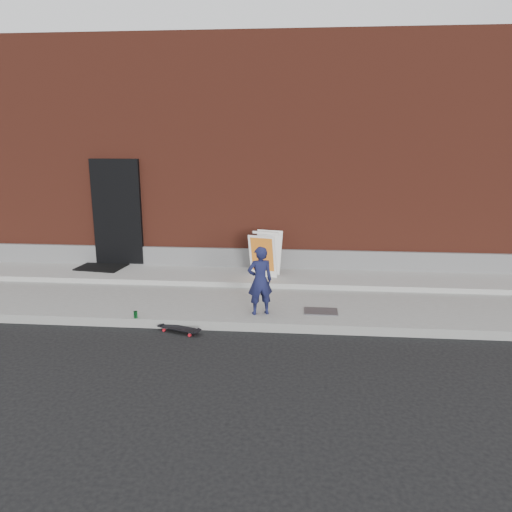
# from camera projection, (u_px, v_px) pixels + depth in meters

# --- Properties ---
(ground) EXTENTS (80.00, 80.00, 0.00)m
(ground) POSITION_uv_depth(u_px,v_px,m) (215.00, 331.00, 7.92)
(ground) COLOR black
(ground) RESTS_ON ground
(sidewalk) EXTENTS (20.00, 3.00, 0.15)m
(sidewalk) POSITION_uv_depth(u_px,v_px,m) (229.00, 296.00, 9.35)
(sidewalk) COLOR gray
(sidewalk) RESTS_ON ground
(apron) EXTENTS (20.00, 1.20, 0.10)m
(apron) POSITION_uv_depth(u_px,v_px,m) (235.00, 276.00, 10.19)
(apron) COLOR gray
(apron) RESTS_ON sidewalk
(building) EXTENTS (20.00, 8.10, 5.00)m
(building) POSITION_uv_depth(u_px,v_px,m) (255.00, 153.00, 14.08)
(building) COLOR #60271A
(building) RESTS_ON ground
(child) EXTENTS (0.48, 0.39, 1.14)m
(child) POSITION_uv_depth(u_px,v_px,m) (260.00, 281.00, 8.10)
(child) COLOR #171A41
(child) RESTS_ON sidewalk
(skateboard) EXTENTS (0.71, 0.41, 0.08)m
(skateboard) POSITION_uv_depth(u_px,v_px,m) (179.00, 329.00, 7.84)
(skateboard) COLOR red
(skateboard) RESTS_ON ground
(pizza_sign) EXTENTS (0.67, 0.74, 0.89)m
(pizza_sign) POSITION_uv_depth(u_px,v_px,m) (265.00, 254.00, 9.97)
(pizza_sign) COLOR white
(pizza_sign) RESTS_ON apron
(soda_can) EXTENTS (0.07, 0.07, 0.11)m
(soda_can) POSITION_uv_depth(u_px,v_px,m) (136.00, 315.00, 8.04)
(soda_can) COLOR #18782F
(soda_can) RESTS_ON sidewalk
(doormat) EXTENTS (1.04, 0.88, 0.03)m
(doormat) POSITION_uv_depth(u_px,v_px,m) (102.00, 267.00, 10.68)
(doormat) COLOR black
(doormat) RESTS_ON apron
(utility_plate) EXTENTS (0.56, 0.36, 0.02)m
(utility_plate) POSITION_uv_depth(u_px,v_px,m) (321.00, 311.00, 8.32)
(utility_plate) COLOR #595A5F
(utility_plate) RESTS_ON sidewalk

